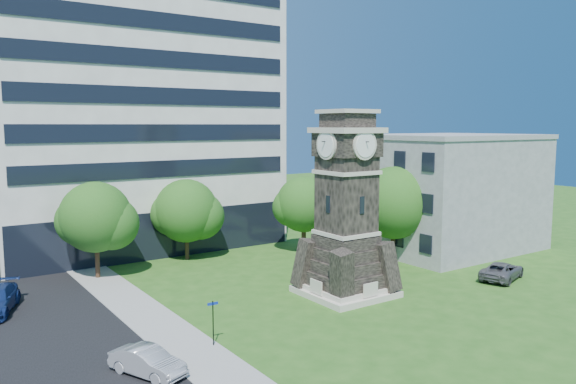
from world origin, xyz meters
TOP-DOWN VIEW (x-y plane):
  - ground at (0.00, 0.00)m, footprint 160.00×160.00m
  - sidewalk at (-9.50, 5.00)m, footprint 3.00×70.00m
  - clock_tower at (3.00, 2.00)m, footprint 5.40×5.40m
  - office_tall at (-3.20, 25.84)m, footprint 26.20×15.11m
  - office_low at (19.97, 8.00)m, footprint 15.20×12.20m
  - car_street_mid at (-12.28, -2.28)m, footprint 2.78×4.01m
  - car_east_lot at (14.80, -1.71)m, footprint 5.05×3.42m
  - park_bench at (3.24, 1.95)m, footprint 1.91×0.51m
  - street_sign at (-8.31, -0.97)m, footprint 0.57×0.06m
  - tree_nw at (-9.40, 15.41)m, footprint 5.71×5.19m
  - tree_nc at (-1.53, 17.04)m, footprint 5.81×5.28m
  - tree_ne at (8.15, 13.69)m, footprint 5.43×4.93m
  - tree_east at (12.34, 6.86)m, footprint 6.58×5.98m

SIDE VIEW (x-z plane):
  - ground at x=0.00m, z-range 0.00..0.00m
  - sidewalk at x=-9.50m, z-range 0.00..0.06m
  - park_bench at x=3.24m, z-range 0.03..1.02m
  - car_street_mid at x=-12.28m, z-range 0.00..1.25m
  - car_east_lot at x=14.80m, z-range 0.00..1.29m
  - street_sign at x=-8.31m, z-range 0.30..2.68m
  - tree_nc at x=-1.53m, z-range 0.58..7.36m
  - tree_ne at x=8.15m, z-range 0.74..7.51m
  - tree_nw at x=-9.40m, z-range 0.80..7.97m
  - tree_east at x=12.34m, z-range 0.75..8.63m
  - office_low at x=19.97m, z-range 0.01..10.41m
  - clock_tower at x=3.00m, z-range -0.83..11.39m
  - office_tall at x=-3.20m, z-range -0.08..28.52m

